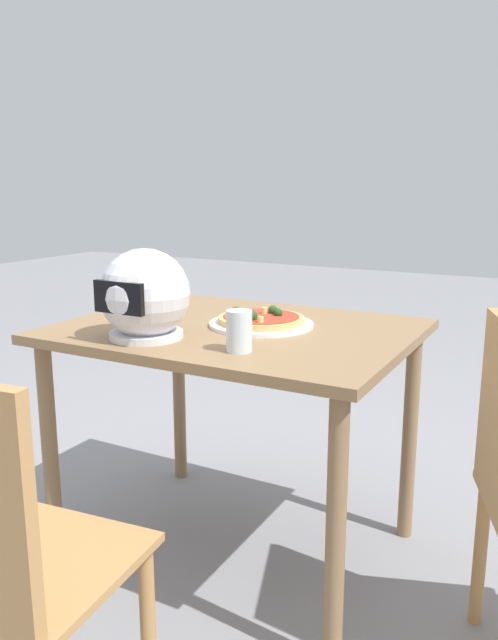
% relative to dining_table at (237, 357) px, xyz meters
% --- Properties ---
extents(ground_plane, '(14.00, 14.00, 0.00)m').
position_rel_dining_table_xyz_m(ground_plane, '(0.00, 0.00, -0.67)').
color(ground_plane, gray).
extents(dining_table, '(1.07, 0.83, 0.77)m').
position_rel_dining_table_xyz_m(dining_table, '(0.00, 0.00, 0.00)').
color(dining_table, olive).
rests_on(dining_table, ground).
extents(pizza_plate, '(0.33, 0.33, 0.01)m').
position_rel_dining_table_xyz_m(pizza_plate, '(-0.06, -0.04, 0.11)').
color(pizza_plate, white).
rests_on(pizza_plate, dining_table).
extents(pizza, '(0.27, 0.27, 0.05)m').
position_rel_dining_table_xyz_m(pizza, '(-0.06, -0.04, 0.12)').
color(pizza, tan).
rests_on(pizza, pizza_plate).
extents(motorcycle_helmet, '(0.26, 0.26, 0.26)m').
position_rel_dining_table_xyz_m(motorcycle_helmet, '(0.16, 0.25, 0.22)').
color(motorcycle_helmet, silver).
rests_on(motorcycle_helmet, dining_table).
extents(drinking_glass, '(0.07, 0.07, 0.11)m').
position_rel_dining_table_xyz_m(drinking_glass, '(-0.15, 0.26, 0.16)').
color(drinking_glass, silver).
rests_on(drinking_glass, dining_table).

